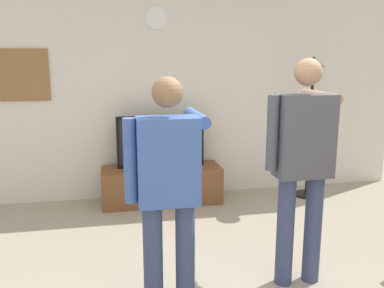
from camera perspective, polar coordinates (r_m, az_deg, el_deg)
back_wall at (r=5.46m, az=-3.04°, el=6.85°), size 6.40×0.10×2.70m
tv_stand at (r=5.32m, az=-4.17°, el=-5.61°), size 1.49×0.54×0.46m
television at (r=5.23m, az=-4.32°, el=0.37°), size 1.09×0.07×0.65m
wall_clock at (r=5.38m, az=-4.91°, el=16.84°), size 0.27×0.03×0.27m
framed_picture at (r=5.44m, az=-22.69°, el=8.74°), size 0.70×0.04×0.62m
floor_lamp at (r=5.56m, az=16.12°, el=6.13°), size 0.32×0.32×1.84m
person_standing_nearer_lamp at (r=2.90m, az=-3.30°, el=-5.45°), size 0.60×0.78×1.71m
person_standing_nearer_couch at (r=3.37m, az=14.94°, el=-2.01°), size 0.62×0.78×1.82m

